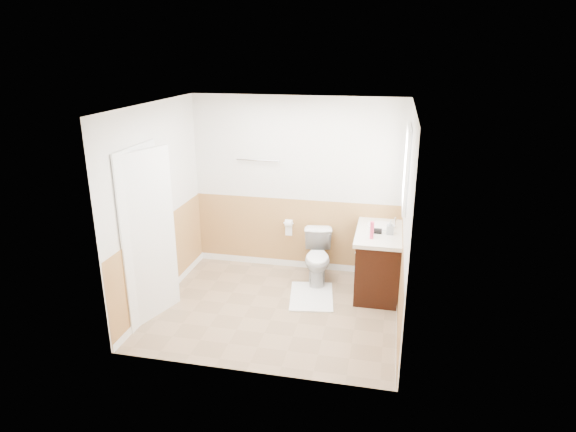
% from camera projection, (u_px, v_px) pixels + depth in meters
% --- Properties ---
extents(floor, '(3.00, 3.00, 0.00)m').
position_uv_depth(floor, '(276.00, 308.00, 6.19)').
color(floor, '#8C7051').
rests_on(floor, ground).
extents(ceiling, '(3.00, 3.00, 0.00)m').
position_uv_depth(ceiling, '(274.00, 106.00, 5.39)').
color(ceiling, white).
rests_on(ceiling, floor).
extents(wall_back, '(3.00, 0.00, 3.00)m').
position_uv_depth(wall_back, '(297.00, 186.00, 6.99)').
color(wall_back, silver).
rests_on(wall_back, floor).
extents(wall_front, '(3.00, 0.00, 3.00)m').
position_uv_depth(wall_front, '(242.00, 258.00, 4.59)').
color(wall_front, silver).
rests_on(wall_front, floor).
extents(wall_left, '(0.00, 3.00, 3.00)m').
position_uv_depth(wall_left, '(157.00, 206.00, 6.09)').
color(wall_left, silver).
rests_on(wall_left, floor).
extents(wall_right, '(0.00, 3.00, 3.00)m').
position_uv_depth(wall_right, '(406.00, 223.00, 5.49)').
color(wall_right, silver).
rests_on(wall_right, floor).
extents(wainscot_back, '(3.00, 0.00, 3.00)m').
position_uv_depth(wainscot_back, '(296.00, 235.00, 7.22)').
color(wainscot_back, '#BB804A').
rests_on(wainscot_back, floor).
extents(wainscot_front, '(3.00, 0.00, 3.00)m').
position_uv_depth(wainscot_front, '(245.00, 327.00, 4.84)').
color(wainscot_front, '#BB804A').
rests_on(wainscot_front, floor).
extents(wainscot_left, '(0.00, 2.60, 2.60)m').
position_uv_depth(wainscot_left, '(163.00, 262.00, 6.33)').
color(wainscot_left, '#BB804A').
rests_on(wainscot_left, floor).
extents(wainscot_right, '(0.00, 2.60, 2.60)m').
position_uv_depth(wainscot_right, '(400.00, 284.00, 5.73)').
color(wainscot_right, '#BB804A').
rests_on(wainscot_right, floor).
extents(toilet, '(0.49, 0.74, 0.70)m').
position_uv_depth(toilet, '(318.00, 257.00, 6.83)').
color(toilet, white).
rests_on(toilet, floor).
extents(bath_mat, '(0.66, 0.87, 0.02)m').
position_uv_depth(bath_mat, '(311.00, 296.00, 6.47)').
color(bath_mat, white).
rests_on(bath_mat, floor).
extents(vanity_cabinet, '(0.55, 1.10, 0.80)m').
position_uv_depth(vanity_cabinet, '(378.00, 262.00, 6.56)').
color(vanity_cabinet, black).
rests_on(vanity_cabinet, floor).
extents(vanity_knob_left, '(0.03, 0.03, 0.03)m').
position_uv_depth(vanity_knob_left, '(356.00, 253.00, 6.48)').
color(vanity_knob_left, silver).
rests_on(vanity_knob_left, vanity_cabinet).
extents(vanity_knob_right, '(0.03, 0.03, 0.03)m').
position_uv_depth(vanity_knob_right, '(357.00, 247.00, 6.66)').
color(vanity_knob_right, silver).
rests_on(vanity_knob_right, vanity_cabinet).
extents(countertop, '(0.60, 1.15, 0.05)m').
position_uv_depth(countertop, '(380.00, 232.00, 6.43)').
color(countertop, white).
rests_on(countertop, vanity_cabinet).
extents(sink_basin, '(0.36, 0.36, 0.02)m').
position_uv_depth(sink_basin, '(381.00, 226.00, 6.55)').
color(sink_basin, white).
rests_on(sink_basin, countertop).
extents(faucet, '(0.02, 0.02, 0.14)m').
position_uv_depth(faucet, '(395.00, 222.00, 6.50)').
color(faucet, silver).
rests_on(faucet, countertop).
extents(lotion_bottle, '(0.05, 0.05, 0.22)m').
position_uv_depth(lotion_bottle, '(372.00, 230.00, 6.10)').
color(lotion_bottle, '#DD3960').
rests_on(lotion_bottle, countertop).
extents(soap_dispenser, '(0.09, 0.09, 0.18)m').
position_uv_depth(soap_dispenser, '(390.00, 228.00, 6.25)').
color(soap_dispenser, '#8F9AA2').
rests_on(soap_dispenser, countertop).
extents(hair_dryer_body, '(0.14, 0.07, 0.07)m').
position_uv_depth(hair_dryer_body, '(376.00, 231.00, 6.30)').
color(hair_dryer_body, black).
rests_on(hair_dryer_body, countertop).
extents(hair_dryer_handle, '(0.03, 0.03, 0.07)m').
position_uv_depth(hair_dryer_handle, '(374.00, 233.00, 6.32)').
color(hair_dryer_handle, black).
rests_on(hair_dryer_handle, countertop).
extents(mirror_panel, '(0.02, 0.35, 0.90)m').
position_uv_depth(mirror_panel, '(405.00, 173.00, 6.42)').
color(mirror_panel, silver).
rests_on(mirror_panel, wall_right).
extents(window_frame, '(0.04, 0.80, 1.00)m').
position_uv_depth(window_frame, '(406.00, 167.00, 5.88)').
color(window_frame, white).
rests_on(window_frame, wall_right).
extents(window_glass, '(0.01, 0.70, 0.90)m').
position_uv_depth(window_glass, '(408.00, 167.00, 5.88)').
color(window_glass, white).
rests_on(window_glass, wall_right).
extents(door, '(0.29, 0.78, 2.04)m').
position_uv_depth(door, '(149.00, 237.00, 5.72)').
color(door, white).
rests_on(door, wall_left).
extents(door_frame, '(0.02, 0.92, 2.10)m').
position_uv_depth(door_frame, '(143.00, 236.00, 5.74)').
color(door_frame, white).
rests_on(door_frame, wall_left).
extents(door_knob, '(0.06, 0.06, 0.06)m').
position_uv_depth(door_knob, '(167.00, 233.00, 6.04)').
color(door_knob, silver).
rests_on(door_knob, door).
extents(towel_bar, '(0.62, 0.02, 0.02)m').
position_uv_depth(towel_bar, '(258.00, 160.00, 6.94)').
color(towel_bar, silver).
rests_on(towel_bar, wall_back).
extents(tp_holder_bar, '(0.14, 0.02, 0.02)m').
position_uv_depth(tp_holder_bar, '(289.00, 223.00, 7.12)').
color(tp_holder_bar, silver).
rests_on(tp_holder_bar, wall_back).
extents(tp_roll, '(0.10, 0.11, 0.11)m').
position_uv_depth(tp_roll, '(289.00, 223.00, 7.12)').
color(tp_roll, white).
rests_on(tp_roll, tp_holder_bar).
extents(tp_sheet, '(0.10, 0.01, 0.16)m').
position_uv_depth(tp_sheet, '(289.00, 230.00, 7.16)').
color(tp_sheet, white).
rests_on(tp_sheet, tp_roll).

